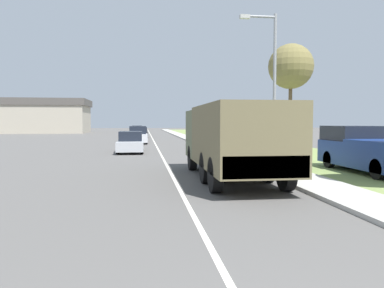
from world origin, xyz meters
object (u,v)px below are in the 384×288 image
Objects in this scene: car_nearest_ahead at (131,143)px; car_fourth_ahead at (137,131)px; car_third_ahead at (141,133)px; military_truck at (232,137)px; pickup_truck at (368,150)px; lamp_post at (270,76)px; car_second_ahead at (138,136)px.

car_fourth_ahead is (-0.18, 35.78, 0.02)m from car_nearest_ahead.
military_truck is at bearing -84.72° from car_third_ahead.
car_fourth_ahead is 0.81× the size of pickup_truck.
lamp_post is (6.53, -9.86, 3.51)m from car_nearest_ahead.
car_second_ahead is 24.99m from car_fourth_ahead.
military_truck is 38.15m from car_third_ahead.
car_fourth_ahead is at bearing 102.27° from pickup_truck.
car_second_ahead is 24.56m from pickup_truck.
car_nearest_ahead is 1.07× the size of car_fourth_ahead.
lamp_post is at bearing 50.72° from military_truck.
car_second_ahead reaches higher than car_third_ahead.
car_second_ahead is (-3.75, 23.64, -0.80)m from military_truck.
lamp_post is at bearing -73.34° from car_second_ahead.
car_second_ahead is 21.84m from lamp_post.
car_second_ahead is at bearing 99.00° from military_truck.
pickup_truck is (9.80, -22.51, 0.17)m from car_second_ahead.
military_truck is 1.68× the size of car_nearest_ahead.
lamp_post is at bearing -80.35° from car_third_ahead.
car_nearest_ahead is 0.87× the size of pickup_truck.
car_third_ahead is 0.77× the size of pickup_truck.
car_nearest_ahead is 12.34m from lamp_post.
military_truck is 1.46× the size of pickup_truck.
lamp_post reaches higher than car_second_ahead.
lamp_post is at bearing 152.91° from pickup_truck.
pickup_truck is at bearing 10.54° from military_truck.
pickup_truck is at bearing -77.73° from car_fourth_ahead.
lamp_post reaches higher than military_truck.
military_truck reaches higher than car_third_ahead.
car_nearest_ahead is 35.79m from car_fourth_ahead.
lamp_post reaches higher than pickup_truck.
military_truck is at bearing -129.28° from lamp_post.
car_nearest_ahead is at bearing -89.71° from car_fourth_ahead.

